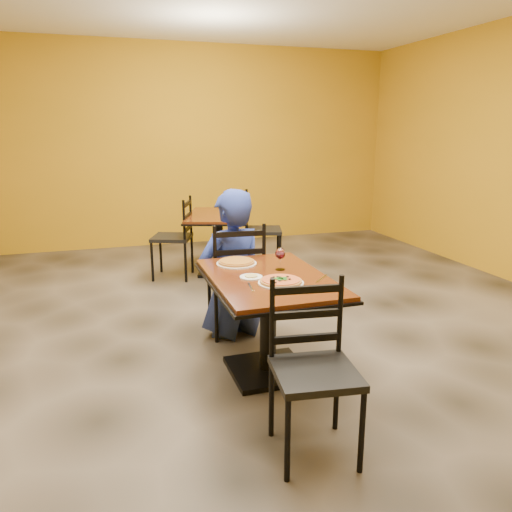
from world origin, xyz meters
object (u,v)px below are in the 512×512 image
object	(u,v)px
chair_second_right	(263,231)
chair_main_far	(235,277)
pizza_far	(237,261)
side_plate	(251,277)
chair_main_near	(315,374)
chair_second_left	(172,238)
table_second	(219,230)
wine_glass	(280,258)
diner	(231,263)
pizza_main	(281,281)
plate_far	(237,263)
table_main	(268,302)
plate_main	(281,283)

from	to	relation	value
chair_second_right	chair_main_far	bearing A→B (deg)	171.07
pizza_far	side_plate	bearing A→B (deg)	-89.72
chair_main_far	pizza_far	bearing A→B (deg)	80.57
chair_main_near	chair_second_left	xyz separation A→B (m)	(-0.24, 3.64, 0.00)
table_second	wine_glass	bearing A→B (deg)	-93.06
side_plate	wine_glass	xyz separation A→B (m)	(0.26, 0.13, 0.08)
diner	chair_second_left	bearing A→B (deg)	-97.95
chair_main_far	pizza_main	world-z (taller)	chair_main_far
table_second	pizza_main	size ratio (longest dim) A/B	4.50
pizza_far	side_plate	distance (m)	0.38
table_second	chair_second_left	xyz separation A→B (m)	(-0.58, 0.00, -0.06)
pizza_main	wine_glass	bearing A→B (deg)	70.63
table_second	chair_main_far	size ratio (longest dim) A/B	1.27
table_second	pizza_far	size ratio (longest dim) A/B	4.56
chair_second_left	plate_far	distance (m)	2.32
chair_main_near	chair_main_far	size ratio (longest dim) A/B	0.96
pizza_main	pizza_far	xyz separation A→B (m)	(-0.15, 0.57, 0.00)
chair_main_far	plate_far	size ratio (longest dim) A/B	3.25
table_main	plate_main	xyz separation A→B (m)	(0.02, -0.19, 0.20)
chair_second_left	chair_main_near	bearing A→B (deg)	25.26
plate_main	wine_glass	size ratio (longest dim) A/B	1.72
chair_main_near	pizza_main	size ratio (longest dim) A/B	3.42
table_second	plate_main	bearing A→B (deg)	-94.96
pizza_main	pizza_far	bearing A→B (deg)	105.02
table_main	table_second	xyz separation A→B (m)	(0.27, 2.67, -0.01)
side_plate	wine_glass	bearing A→B (deg)	26.18
chair_second_left	pizza_main	world-z (taller)	chair_second_left
side_plate	pizza_far	bearing A→B (deg)	90.28
chair_main_far	wine_glass	xyz separation A→B (m)	(0.15, -0.70, 0.34)
table_main	table_second	bearing A→B (deg)	84.20
chair_main_near	chair_second_left	world-z (taller)	chair_second_left
chair_main_near	plate_far	world-z (taller)	chair_main_near
table_second	chair_main_far	bearing A→B (deg)	-98.93
plate_main	pizza_far	bearing A→B (deg)	105.02
chair_second_left	chair_second_right	world-z (taller)	chair_second_right
table_second	chair_second_left	bearing A→B (deg)	180.00
chair_second_right	pizza_far	bearing A→B (deg)	173.19
plate_far	pizza_main	bearing A→B (deg)	-74.98
diner	plate_main	distance (m)	1.01
chair_second_right	plate_main	xyz separation A→B (m)	(-0.83, -2.86, 0.25)
pizza_far	wine_glass	distance (m)	0.37
wine_glass	table_main	bearing A→B (deg)	-136.56
table_second	pizza_far	distance (m)	2.34
chair_second_left	side_plate	distance (m)	2.69
chair_main_far	pizza_main	size ratio (longest dim) A/B	3.55
chair_second_left	side_plate	xyz separation A→B (m)	(0.18, -2.67, 0.27)
chair_main_far	side_plate	bearing A→B (deg)	86.87
chair_second_left	wine_glass	size ratio (longest dim) A/B	5.42
chair_second_left	plate_main	bearing A→B (deg)	28.01
diner	plate_main	bearing A→B (deg)	79.24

